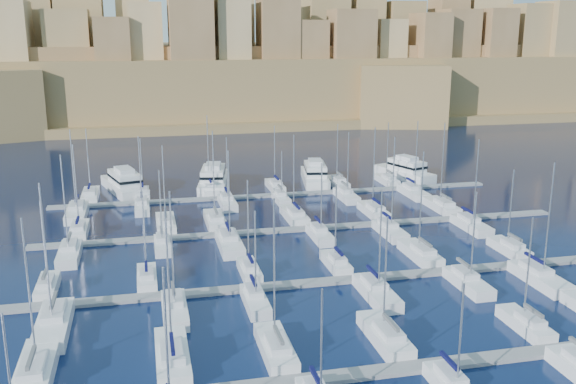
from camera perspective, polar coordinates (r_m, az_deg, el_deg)
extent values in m
plane|color=black|center=(92.23, 3.46, -5.16)|extent=(600.00, 600.00, 0.00)
cube|color=slate|center=(63.01, 12.43, -14.83)|extent=(84.00, 2.00, 0.40)
cube|color=slate|center=(81.45, 5.84, -7.72)|extent=(84.00, 2.00, 0.40)
cube|color=slate|center=(101.32, 1.88, -3.25)|extent=(84.00, 2.00, 0.40)
cube|color=slate|center=(121.92, -0.75, -0.26)|extent=(84.00, 2.00, 0.40)
cube|color=silver|center=(64.03, -21.48, -14.67)|extent=(3.13, 10.43, 1.72)
cube|color=silver|center=(62.57, -21.72, -14.14)|extent=(2.19, 4.69, 0.70)
cylinder|color=#9EA0A8|center=(61.37, -22.04, -8.19)|extent=(0.18, 0.18, 13.44)
cube|color=#595B60|center=(61.64, -21.88, -13.50)|extent=(0.35, 4.17, 0.35)
cube|color=silver|center=(63.08, -10.24, -14.32)|extent=(3.05, 10.18, 1.71)
cube|color=silver|center=(61.61, -10.24, -13.78)|extent=(2.14, 4.58, 0.70)
cylinder|color=#9EA0A8|center=(60.29, -10.59, -7.57)|extent=(0.18, 0.18, 13.82)
cube|color=#090B39|center=(60.68, -10.26, -13.12)|extent=(0.35, 4.07, 0.35)
cube|color=silver|center=(63.65, -1.10, -13.83)|extent=(2.75, 9.17, 1.66)
cube|color=silver|center=(62.30, -0.93, -13.26)|extent=(1.92, 4.12, 0.70)
cylinder|color=#9EA0A8|center=(60.78, -1.23, -7.03)|extent=(0.18, 0.18, 14.15)
cube|color=#595B60|center=(61.43, -0.85, -12.58)|extent=(0.35, 3.67, 0.35)
cube|color=silver|center=(66.70, 8.59, -12.62)|extent=(2.84, 9.47, 1.67)
cube|color=silver|center=(65.39, 8.94, -12.04)|extent=(1.99, 4.26, 0.70)
cylinder|color=#9EA0A8|center=(64.43, 8.65, -7.15)|extent=(0.18, 0.18, 11.60)
cube|color=#595B60|center=(64.54, 9.13, -11.38)|extent=(0.35, 3.79, 0.35)
cube|color=silver|center=(72.72, 20.32, -11.07)|extent=(2.37, 7.89, 1.59)
cube|color=silver|center=(71.66, 20.75, -10.48)|extent=(1.66, 3.55, 0.70)
cylinder|color=#9EA0A8|center=(70.71, 20.58, -6.37)|extent=(0.18, 0.18, 10.83)
cube|color=#595B60|center=(70.95, 21.00, -9.83)|extent=(0.35, 3.16, 0.35)
cylinder|color=#9EA0A8|center=(51.33, -23.53, -14.98)|extent=(0.18, 0.18, 10.16)
cylinder|color=#9EA0A8|center=(49.18, -10.71, -13.55)|extent=(0.18, 0.18, 12.73)
cylinder|color=#9EA0A8|center=(52.05, 2.99, -13.57)|extent=(0.18, 0.18, 9.78)
cube|color=#090B39|center=(55.02, 2.49, -16.07)|extent=(0.35, 3.06, 0.35)
cube|color=silver|center=(59.10, 14.26, -15.41)|extent=(1.65, 3.54, 0.70)
cylinder|color=#9EA0A8|center=(56.23, 15.08, -12.18)|extent=(0.18, 0.18, 9.19)
cube|color=#090B39|center=(58.90, 14.15, -14.35)|extent=(0.35, 3.14, 0.35)
cube|color=silver|center=(82.87, -20.58, -7.98)|extent=(2.31, 7.70, 1.59)
cube|color=silver|center=(81.75, -20.72, -7.43)|extent=(1.62, 3.47, 0.70)
cylinder|color=#9EA0A8|center=(81.34, -20.89, -4.11)|extent=(0.18, 0.18, 9.93)
cube|color=#595B60|center=(81.03, -20.82, -6.84)|extent=(0.35, 3.08, 0.35)
cube|color=silver|center=(82.06, -12.42, -7.59)|extent=(2.37, 7.89, 1.59)
cube|color=silver|center=(80.92, -12.46, -7.04)|extent=(1.66, 3.55, 0.70)
cylinder|color=#9EA0A8|center=(80.63, -12.63, -3.89)|extent=(0.18, 0.18, 9.29)
cube|color=#090B39|center=(80.18, -12.50, -6.44)|extent=(0.35, 3.16, 0.35)
cube|color=silver|center=(82.85, -3.46, -7.07)|extent=(2.28, 7.59, 1.58)
cube|color=silver|center=(81.75, -3.39, -6.51)|extent=(1.59, 3.42, 0.70)
cylinder|color=#9EA0A8|center=(81.15, -3.57, -2.78)|extent=(0.18, 0.18, 11.13)
cube|color=#090B39|center=(81.03, -3.35, -5.91)|extent=(0.35, 3.04, 0.35)
cube|color=silver|center=(85.45, 4.27, -6.41)|extent=(2.34, 7.79, 1.59)
cube|color=silver|center=(84.35, 4.44, -5.86)|extent=(1.64, 3.51, 0.70)
cylinder|color=#9EA0A8|center=(83.97, 4.26, -2.63)|extent=(0.18, 0.18, 9.95)
cube|color=#090B39|center=(83.65, 4.53, -5.27)|extent=(0.35, 3.12, 0.35)
cube|color=silver|center=(90.46, 11.64, -5.46)|extent=(2.88, 9.61, 1.68)
cube|color=silver|center=(89.25, 11.94, -4.94)|extent=(2.02, 4.32, 0.70)
cylinder|color=#9EA0A8|center=(88.69, 11.76, -0.75)|extent=(0.18, 0.18, 13.46)
cube|color=#595B60|center=(88.51, 12.10, -4.39)|extent=(0.35, 3.84, 0.35)
cube|color=silver|center=(95.97, 19.03, -4.84)|extent=(2.47, 8.23, 1.61)
cube|color=silver|center=(94.96, 19.35, -4.33)|extent=(1.73, 3.70, 0.70)
cylinder|color=#9EA0A8|center=(94.59, 19.19, -1.25)|extent=(0.18, 0.18, 10.62)
cube|color=#595B60|center=(94.32, 19.53, -3.80)|extent=(0.35, 3.29, 0.35)
cube|color=silver|center=(72.24, -20.11, -11.16)|extent=(3.27, 10.91, 1.75)
cube|color=silver|center=(72.74, -20.09, -9.93)|extent=(2.29, 4.91, 0.70)
cylinder|color=#9EA0A8|center=(68.77, -20.73, -5.17)|extent=(0.18, 0.18, 14.58)
cube|color=#595B60|center=(72.83, -20.11, -9.00)|extent=(0.35, 4.37, 0.35)
cube|color=silver|center=(72.50, -10.04, -10.43)|extent=(2.67, 8.90, 1.64)
cube|color=silver|center=(72.85, -10.12, -9.30)|extent=(1.87, 4.00, 0.70)
cylinder|color=#9EA0A8|center=(69.42, -10.27, -5.10)|extent=(0.18, 0.18, 12.89)
cube|color=#595B60|center=(72.85, -10.17, -8.40)|extent=(0.35, 3.56, 0.35)
cube|color=silver|center=(73.78, -2.92, -9.79)|extent=(2.39, 7.97, 1.60)
cube|color=silver|center=(74.05, -3.04, -8.73)|extent=(1.67, 3.59, 0.70)
cylinder|color=#9EA0A8|center=(71.25, -2.92, -5.61)|extent=(0.18, 0.18, 10.11)
cube|color=#090B39|center=(74.02, -3.10, -7.86)|extent=(0.35, 3.19, 0.35)
cube|color=silver|center=(76.54, 7.89, -8.97)|extent=(2.90, 9.67, 1.68)
cube|color=silver|center=(76.92, 7.67, -7.88)|extent=(2.03, 4.35, 0.70)
cylinder|color=#9EA0A8|center=(73.78, 8.20, -4.35)|extent=(0.18, 0.18, 11.61)
cube|color=#090B39|center=(76.96, 7.57, -7.03)|extent=(0.35, 3.87, 0.35)
cube|color=silver|center=(81.72, 15.72, -7.88)|extent=(2.62, 8.73, 1.64)
cube|color=silver|center=(82.01, 15.48, -6.91)|extent=(1.83, 3.93, 0.70)
cylinder|color=#9EA0A8|center=(79.29, 16.16, -3.79)|extent=(0.18, 0.18, 10.86)
cube|color=#595B60|center=(82.01, 15.39, -6.12)|extent=(0.35, 3.49, 0.35)
cube|color=silver|center=(85.89, 21.50, -7.24)|extent=(3.04, 10.13, 1.71)
cube|color=silver|center=(86.26, 21.20, -6.27)|extent=(2.13, 4.56, 0.70)
cylinder|color=#9EA0A8|center=(83.11, 22.18, -2.30)|extent=(0.18, 0.18, 13.99)
cube|color=#090B39|center=(86.31, 21.07, -5.51)|extent=(0.35, 4.05, 0.35)
cube|color=silver|center=(103.74, -18.06, -3.36)|extent=(2.59, 8.64, 1.63)
cube|color=silver|center=(102.59, -18.15, -2.88)|extent=(1.81, 3.89, 0.70)
cylinder|color=#9EA0A8|center=(102.34, -18.34, 0.54)|extent=(0.18, 0.18, 12.67)
cube|color=#090B39|center=(101.89, -18.21, -2.38)|extent=(0.35, 3.46, 0.35)
cube|color=silver|center=(103.78, -10.81, -2.88)|extent=(2.92, 9.73, 1.69)
cube|color=silver|center=(102.51, -10.81, -2.40)|extent=(2.04, 4.38, 0.70)
cylinder|color=#9EA0A8|center=(102.52, -10.99, 0.82)|extent=(0.18, 0.18, 11.86)
cube|color=#595B60|center=(101.75, -10.83, -1.90)|extent=(0.35, 3.89, 0.35)
cube|color=silver|center=(104.37, -6.49, -2.62)|extent=(2.97, 9.90, 1.69)
cube|color=silver|center=(103.09, -6.44, -2.13)|extent=(2.08, 4.45, 0.70)
cylinder|color=#9EA0A8|center=(102.91, -6.64, 1.61)|extent=(0.18, 0.18, 13.84)
cube|color=#595B60|center=(102.33, -6.43, -1.64)|extent=(0.35, 3.96, 0.35)
cube|color=silver|center=(106.52, 0.57, -2.18)|extent=(2.97, 9.90, 1.70)
cube|color=silver|center=(105.27, 0.69, -1.70)|extent=(2.08, 4.46, 0.70)
cylinder|color=#9EA0A8|center=(105.21, 0.51, 1.68)|extent=(0.18, 0.18, 12.77)
cube|color=#090B39|center=(104.52, 0.76, -1.22)|extent=(0.35, 3.96, 0.35)
cube|color=silver|center=(110.27, 7.60, -1.75)|extent=(2.85, 9.51, 1.68)
cube|color=silver|center=(109.10, 7.79, -1.28)|extent=(2.00, 4.28, 0.70)
cylinder|color=#9EA0A8|center=(108.90, 7.64, 2.18)|extent=(0.18, 0.18, 13.58)
cube|color=#090B39|center=(108.40, 7.90, -0.81)|extent=(0.35, 3.81, 0.35)
cube|color=silver|center=(115.33, 13.47, -1.31)|extent=(2.95, 9.84, 1.69)
cube|color=silver|center=(114.18, 13.72, -0.86)|extent=(2.07, 4.43, 0.70)
cylinder|color=#9EA0A8|center=(114.01, 13.58, 2.54)|extent=(0.18, 0.18, 13.90)
cube|color=#595B60|center=(113.50, 13.86, -0.41)|extent=(0.35, 3.94, 0.35)
cube|color=silver|center=(93.36, -18.86, -5.33)|extent=(2.81, 9.37, 1.67)
cube|color=silver|center=(93.87, -18.86, -4.46)|extent=(1.97, 4.22, 0.70)
cylinder|color=#9EA0A8|center=(90.80, -19.25, -0.97)|extent=(0.18, 0.18, 13.28)
cube|color=#595B60|center=(94.00, -18.88, -3.77)|extent=(0.35, 3.75, 0.35)
cube|color=silver|center=(93.66, -11.10, -4.79)|extent=(2.25, 7.49, 1.57)
cube|color=silver|center=(94.02, -11.15, -3.99)|extent=(1.57, 3.37, 0.70)
cylinder|color=#9EA0A8|center=(91.57, -11.26, -1.29)|extent=(0.18, 0.18, 10.47)
cube|color=#595B60|center=(94.07, -11.18, -3.31)|extent=(0.35, 3.00, 0.35)
cube|color=silver|center=(92.92, -5.21, -4.68)|extent=(3.13, 10.44, 1.72)
cube|color=silver|center=(93.52, -5.31, -3.78)|extent=(2.19, 4.70, 0.70)
cylinder|color=#9EA0A8|center=(90.33, -5.27, -0.37)|extent=(0.18, 0.18, 12.98)
cube|color=#090B39|center=(93.70, -5.37, -3.07)|extent=(0.35, 4.18, 0.35)
cube|color=silver|center=(96.60, 2.88, -3.94)|extent=(2.48, 8.27, 1.61)
cube|color=silver|center=(97.01, 2.75, -3.14)|extent=(1.74, 3.72, 0.70)
cylinder|color=#9EA0A8|center=(94.53, 2.99, -0.53)|extent=(0.18, 0.18, 10.46)
cube|color=#090B39|center=(97.09, 2.69, -2.48)|extent=(0.35, 3.31, 0.35)
cube|color=silver|center=(99.64, 9.05, -3.52)|extent=(2.74, 9.14, 1.66)
cube|color=silver|center=(100.10, 8.88, -2.73)|extent=(1.92, 4.11, 0.70)
cylinder|color=#9EA0A8|center=(97.18, 9.32, 0.78)|extent=(0.18, 0.18, 13.93)
cube|color=#090B39|center=(100.22, 8.81, -2.08)|extent=(0.35, 3.66, 0.35)
cube|color=silver|center=(105.27, 15.98, -2.94)|extent=(2.80, 9.32, 1.67)
cube|color=silver|center=(105.72, 15.78, -2.19)|extent=(1.96, 4.20, 0.70)
cylinder|color=#9EA0A8|center=(103.03, 16.38, 0.93)|extent=(0.18, 0.18, 13.14)
cube|color=#090B39|center=(105.84, 15.70, -1.58)|extent=(0.35, 3.73, 0.35)
cube|color=silver|center=(125.31, -17.15, -0.34)|extent=(2.87, 9.55, 1.68)
cube|color=silver|center=(124.11, -17.22, 0.09)|extent=(2.01, 4.30, 0.70)
cylinder|color=#9EA0A8|center=(124.35, -17.35, 2.72)|extent=(0.18, 0.18, 11.77)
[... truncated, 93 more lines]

